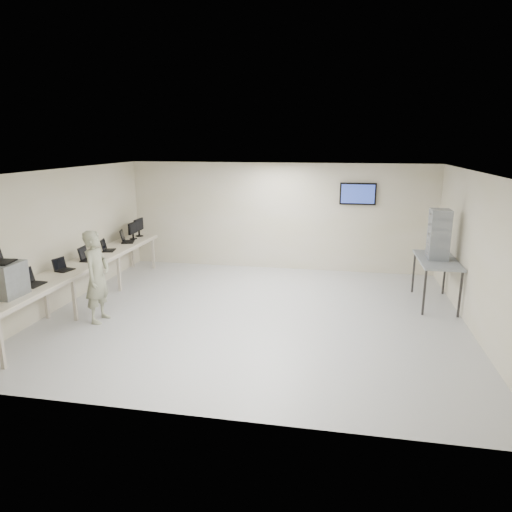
% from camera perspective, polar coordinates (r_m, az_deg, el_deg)
% --- Properties ---
extents(room, '(8.01, 7.01, 2.81)m').
position_cam_1_polar(room, '(8.72, 0.04, 1.43)').
color(room, '#B9B9B9').
rests_on(room, ground).
extents(workbench, '(0.76, 6.00, 0.90)m').
position_cam_1_polar(workbench, '(10.10, -20.67, -1.14)').
color(workbench, '#C6B292').
rests_on(workbench, ground).
extents(equipment_box, '(0.48, 0.55, 0.56)m').
position_cam_1_polar(equipment_box, '(8.35, -28.83, -2.60)').
color(equipment_box, slate).
rests_on(equipment_box, workbench).
extents(laptop_0, '(0.32, 0.39, 0.29)m').
position_cam_1_polar(laptop_0, '(8.85, -26.37, -2.80)').
color(laptop_0, black).
rests_on(laptop_0, workbench).
extents(laptop_1, '(0.33, 0.36, 0.25)m').
position_cam_1_polar(laptop_1, '(9.58, -23.03, -1.30)').
color(laptop_1, black).
rests_on(laptop_1, workbench).
extents(laptop_2, '(0.33, 0.39, 0.29)m').
position_cam_1_polar(laptop_2, '(10.21, -20.40, -0.10)').
color(laptop_2, black).
rests_on(laptop_2, workbench).
extents(laptop_3, '(0.35, 0.39, 0.26)m').
position_cam_1_polar(laptop_3, '(10.95, -18.17, 0.98)').
color(laptop_3, black).
rests_on(laptop_3, workbench).
extents(laptop_4, '(0.43, 0.46, 0.30)m').
position_cam_1_polar(laptop_4, '(11.75, -15.98, 2.04)').
color(laptop_4, black).
rests_on(laptop_4, workbench).
extents(monitor_near, '(0.19, 0.43, 0.43)m').
position_cam_1_polar(monitor_near, '(12.05, -15.14, 3.28)').
color(monitor_near, black).
rests_on(monitor_near, workbench).
extents(monitor_far, '(0.21, 0.47, 0.46)m').
position_cam_1_polar(monitor_far, '(12.36, -14.45, 3.68)').
color(monitor_far, black).
rests_on(monitor_far, workbench).
extents(soldier, '(0.42, 0.64, 1.75)m').
position_cam_1_polar(soldier, '(9.03, -19.23, -2.44)').
color(soldier, gray).
rests_on(soldier, ground).
extents(side_table, '(0.76, 1.63, 0.98)m').
position_cam_1_polar(side_table, '(10.13, 21.70, -0.74)').
color(side_table, gray).
rests_on(side_table, ground).
extents(storage_bins, '(0.39, 0.43, 1.03)m').
position_cam_1_polar(storage_bins, '(10.00, 21.89, 2.51)').
color(storage_bins, gray).
rests_on(storage_bins, side_table).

